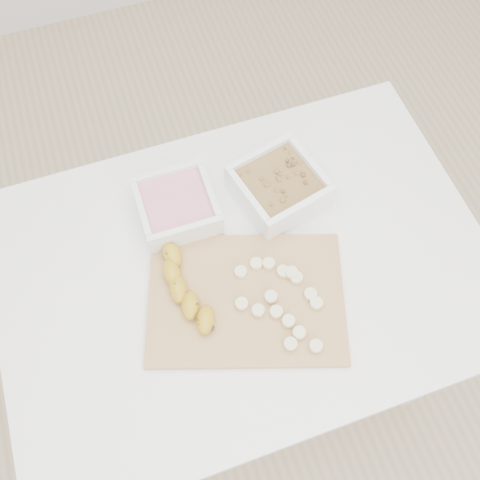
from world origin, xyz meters
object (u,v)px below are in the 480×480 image
object	(u,v)px
table	(244,283)
bowl_yogurt	(177,207)
bowl_granola	(279,187)
cutting_board	(246,298)
banana	(186,289)

from	to	relation	value
table	bowl_yogurt	bearing A→B (deg)	120.97
bowl_yogurt	bowl_granola	size ratio (longest dim) A/B	0.78
bowl_yogurt	cutting_board	xyz separation A→B (m)	(0.07, -0.23, -0.03)
cutting_board	bowl_yogurt	bearing A→B (deg)	107.49
bowl_granola	banana	world-z (taller)	bowl_granola
bowl_yogurt	cutting_board	world-z (taller)	bowl_yogurt
table	bowl_yogurt	xyz separation A→B (m)	(-0.09, 0.16, 0.13)
banana	bowl_granola	bearing A→B (deg)	34.92
bowl_yogurt	cutting_board	bearing A→B (deg)	-72.51
bowl_yogurt	cutting_board	size ratio (longest dim) A/B	0.41
table	bowl_yogurt	size ratio (longest dim) A/B	6.37
table	cutting_board	size ratio (longest dim) A/B	2.61
table	bowl_granola	bearing A→B (deg)	47.10
bowl_granola	banana	bearing A→B (deg)	-148.32
table	bowl_granola	size ratio (longest dim) A/B	4.98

